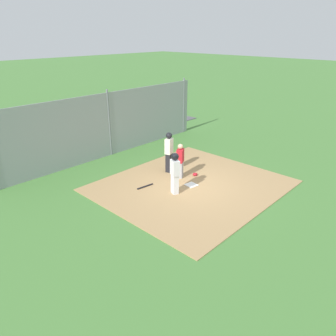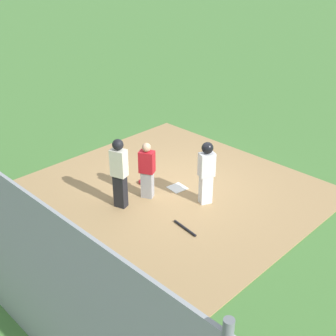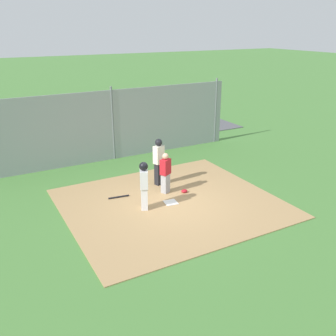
{
  "view_description": "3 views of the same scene",
  "coord_description": "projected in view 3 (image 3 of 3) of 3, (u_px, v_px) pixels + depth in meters",
  "views": [
    {
      "loc": [
        9.46,
        7.64,
        5.93
      ],
      "look_at": [
        0.5,
        -0.87,
        0.7
      ],
      "focal_mm": 34.61,
      "sensor_mm": 36.0,
      "label": 1
    },
    {
      "loc": [
        7.18,
        -7.61,
        6.08
      ],
      "look_at": [
        0.33,
        -0.69,
        1.03
      ],
      "focal_mm": 47.42,
      "sensor_mm": 36.0,
      "label": 2
    },
    {
      "loc": [
        5.78,
        10.32,
        5.86
      ],
      "look_at": [
        -0.37,
        -0.88,
        0.97
      ],
      "focal_mm": 39.97,
      "sensor_mm": 36.0,
      "label": 3
    }
  ],
  "objects": [
    {
      "name": "umpire",
      "position": [
        159.0,
        161.0,
        14.31
      ],
      "size": [
        0.44,
        0.36,
        1.84
      ],
      "rotation": [
        0.0,
        0.0,
        1.88
      ],
      "color": "black",
      "rests_on": "dirt_infield"
    },
    {
      "name": "parked_car_green",
      "position": [
        137.0,
        118.0,
        22.54
      ],
      "size": [
        4.31,
        2.12,
        1.28
      ],
      "rotation": [
        0.0,
        0.0,
        3.21
      ],
      "color": "#235B38",
      "rests_on": "parking_lot"
    },
    {
      "name": "backstop_fence",
      "position": [
        113.0,
        125.0,
        16.99
      ],
      "size": [
        12.0,
        0.1,
        3.35
      ],
      "color": "#93999E",
      "rests_on": "ground_plane"
    },
    {
      "name": "ground_plane",
      "position": [
        171.0,
        203.0,
        13.14
      ],
      "size": [
        140.0,
        140.0,
        0.0
      ],
      "primitive_type": "plane",
      "color": "#477A38"
    },
    {
      "name": "catcher",
      "position": [
        165.0,
        173.0,
        13.67
      ],
      "size": [
        0.46,
        0.41,
        1.54
      ],
      "rotation": [
        0.0,
        0.0,
        2.06
      ],
      "color": "#9E9EA3",
      "rests_on": "dirt_infield"
    },
    {
      "name": "baseball_bat",
      "position": [
        119.0,
        197.0,
        13.5
      ],
      "size": [
        0.76,
        0.16,
        0.06
      ],
      "primitive_type": "cylinder",
      "rotation": [
        0.0,
        1.57,
        3.01
      ],
      "color": "black",
      "rests_on": "dirt_infield"
    },
    {
      "name": "runner",
      "position": [
        144.0,
        183.0,
        12.34
      ],
      "size": [
        0.39,
        0.45,
        1.69
      ],
      "rotation": [
        0.0,
        0.0,
        2.72
      ],
      "color": "silver",
      "rests_on": "dirt_infield"
    },
    {
      "name": "home_plate",
      "position": [
        171.0,
        202.0,
        13.12
      ],
      "size": [
        0.49,
        0.49,
        0.02
      ],
      "primitive_type": "cube",
      "rotation": [
        0.0,
        0.0,
        -0.13
      ],
      "color": "white",
      "rests_on": "dirt_infield"
    },
    {
      "name": "parking_lot",
      "position": [
        88.0,
        136.0,
        20.96
      ],
      "size": [
        18.0,
        5.2,
        0.04
      ],
      "primitive_type": "cube",
      "color": "#515156",
      "rests_on": "ground_plane"
    },
    {
      "name": "catcher_mask",
      "position": [
        184.0,
        191.0,
        13.9
      ],
      "size": [
        0.24,
        0.2,
        0.12
      ],
      "primitive_type": "ellipsoid",
      "color": "#B21923",
      "rests_on": "dirt_infield"
    },
    {
      "name": "dirt_infield",
      "position": [
        171.0,
        203.0,
        13.13
      ],
      "size": [
        7.2,
        6.4,
        0.03
      ],
      "primitive_type": "cube",
      "color": "#A88456",
      "rests_on": "ground_plane"
    }
  ]
}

